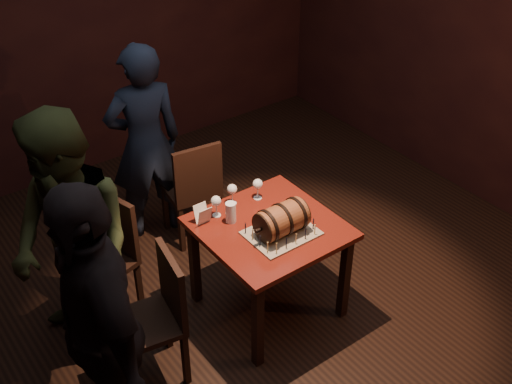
# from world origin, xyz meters

# --- Properties ---
(room_shell) EXTENTS (5.04, 5.04, 2.80)m
(room_shell) POSITION_xyz_m (0.00, 0.00, 1.40)
(room_shell) COLOR black
(room_shell) RESTS_ON ground
(pub_table) EXTENTS (0.90, 0.90, 0.75)m
(pub_table) POSITION_xyz_m (0.08, -0.09, 0.64)
(pub_table) COLOR #48100C
(pub_table) RESTS_ON ground
(cake_board) EXTENTS (0.45, 0.35, 0.01)m
(cake_board) POSITION_xyz_m (0.09, -0.21, 0.76)
(cake_board) COLOR gray
(cake_board) RESTS_ON pub_table
(barrel_cake) EXTENTS (0.39, 0.23, 0.23)m
(barrel_cake) POSITION_xyz_m (0.09, -0.21, 0.87)
(barrel_cake) COLOR brown
(barrel_cake) RESTS_ON cake_board
(birthday_candles) EXTENTS (0.40, 0.30, 0.09)m
(birthday_candles) POSITION_xyz_m (0.09, -0.21, 0.80)
(birthday_candles) COLOR #F6E493
(birthday_candles) RESTS_ON cake_board
(wine_glass_left) EXTENTS (0.07, 0.07, 0.16)m
(wine_glass_left) POSITION_xyz_m (-0.14, 0.21, 0.87)
(wine_glass_left) COLOR silver
(wine_glass_left) RESTS_ON pub_table
(wine_glass_mid) EXTENTS (0.07, 0.07, 0.16)m
(wine_glass_mid) POSITION_xyz_m (0.02, 0.27, 0.87)
(wine_glass_mid) COLOR silver
(wine_glass_mid) RESTS_ON pub_table
(wine_glass_right) EXTENTS (0.07, 0.07, 0.16)m
(wine_glass_right) POSITION_xyz_m (0.21, 0.21, 0.87)
(wine_glass_right) COLOR silver
(wine_glass_right) RESTS_ON pub_table
(pint_of_ale) EXTENTS (0.07, 0.07, 0.15)m
(pint_of_ale) POSITION_xyz_m (-0.10, 0.10, 0.82)
(pint_of_ale) COLOR silver
(pint_of_ale) RESTS_ON pub_table
(menu_card) EXTENTS (0.10, 0.05, 0.13)m
(menu_card) POSITION_xyz_m (-0.26, 0.20, 0.81)
(menu_card) COLOR white
(menu_card) RESTS_ON pub_table
(chair_back) EXTENTS (0.45, 0.45, 0.93)m
(chair_back) POSITION_xyz_m (0.09, 0.90, 0.52)
(chair_back) COLOR black
(chair_back) RESTS_ON ground
(chair_left_rear) EXTENTS (0.49, 0.49, 0.93)m
(chair_left_rear) POSITION_xyz_m (-0.81, 0.58, 0.52)
(chair_left_rear) COLOR black
(chair_left_rear) RESTS_ON ground
(chair_left_front) EXTENTS (0.46, 0.46, 0.93)m
(chair_left_front) POSITION_xyz_m (-0.82, -0.14, 0.52)
(chair_left_front) COLOR black
(chair_left_front) RESTS_ON ground
(person_back) EXTENTS (0.67, 0.51, 1.67)m
(person_back) POSITION_xyz_m (-0.13, 1.25, 0.84)
(person_back) COLOR #171E2F
(person_back) RESTS_ON ground
(person_left_rear) EXTENTS (0.83, 0.98, 1.79)m
(person_left_rear) POSITION_xyz_m (-1.13, 0.31, 0.90)
(person_left_rear) COLOR #313A1D
(person_left_rear) RESTS_ON ground
(person_left_front) EXTENTS (0.55, 1.10, 1.82)m
(person_left_front) POSITION_xyz_m (-1.29, -0.42, 0.91)
(person_left_front) COLOR black
(person_left_front) RESTS_ON ground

